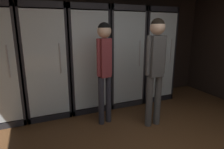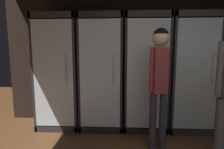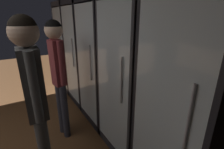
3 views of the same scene
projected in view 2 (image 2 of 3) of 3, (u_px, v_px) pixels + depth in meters
The scene contains 6 objects.
wall_back at pixel (161, 50), 3.31m from camera, with size 6.00×0.06×2.80m, color black.
cooler_far_left at pixel (60, 73), 3.15m from camera, with size 0.74×0.63×2.00m.
cooler_left at pixel (102, 74), 3.12m from camera, with size 0.74×0.63×2.00m.
cooler_center at pixel (145, 74), 3.08m from camera, with size 0.74×0.63×2.00m.
cooler_right at pixel (188, 74), 3.04m from camera, with size 0.74×0.63×2.00m.
shopper_far at pixel (159, 73), 2.30m from camera, with size 0.27×0.22×1.68m.
Camera 2 is at (-0.79, -0.35, 1.38)m, focal length 27.63 mm.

